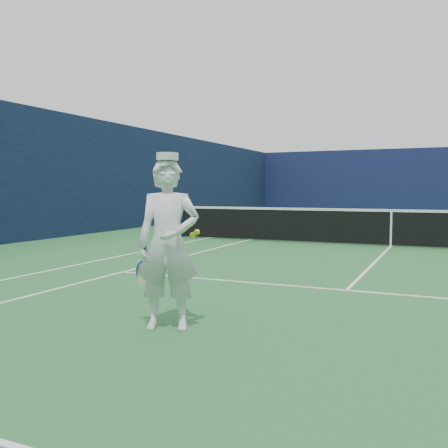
% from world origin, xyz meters
% --- Properties ---
extents(ground, '(80.00, 80.00, 0.00)m').
position_xyz_m(ground, '(0.00, 0.00, 0.00)').
color(ground, '#266632').
rests_on(ground, ground).
extents(court_markings, '(11.03, 23.83, 0.01)m').
position_xyz_m(court_markings, '(0.00, 0.00, 0.00)').
color(court_markings, white).
rests_on(court_markings, ground).
extents(windscreen_fence, '(20.12, 36.12, 4.00)m').
position_xyz_m(windscreen_fence, '(0.00, 0.00, 2.00)').
color(windscreen_fence, '#10163C').
rests_on(windscreen_fence, ground).
extents(tennis_net, '(12.88, 0.09, 1.07)m').
position_xyz_m(tennis_net, '(0.00, 0.00, 0.55)').
color(tennis_net, '#141E4C').
rests_on(tennis_net, ground).
extents(tennis_player, '(0.89, 0.67, 1.94)m').
position_xyz_m(tennis_player, '(-1.43, -9.29, 0.95)').
color(tennis_player, white).
rests_on(tennis_player, ground).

